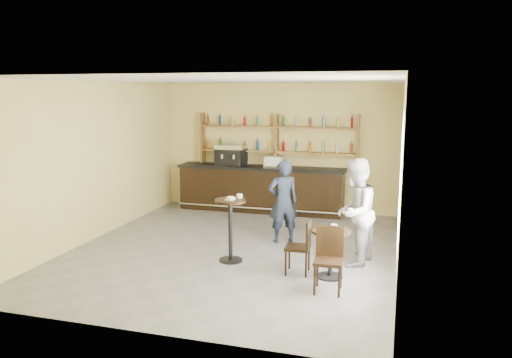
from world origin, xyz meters
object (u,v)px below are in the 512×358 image
(bar_counter, at_px, (261,189))
(chair_south, at_px, (328,261))
(cafe_table, at_px, (330,254))
(espresso_machine, at_px, (231,155))
(pastry_case, at_px, (274,162))
(chair_west, at_px, (298,247))
(man_main, at_px, (283,202))
(patron_second, at_px, (355,212))
(pedestal_table, at_px, (230,230))

(bar_counter, relative_size, chair_south, 4.30)
(bar_counter, xyz_separation_m, cafe_table, (2.32, -4.10, -0.17))
(espresso_machine, distance_m, pastry_case, 1.13)
(chair_west, bearing_deg, chair_south, 40.61)
(bar_counter, height_order, pastry_case, pastry_case)
(bar_counter, bearing_deg, chair_west, -66.44)
(man_main, distance_m, patron_second, 1.74)
(espresso_machine, relative_size, man_main, 0.44)
(pastry_case, bearing_deg, cafe_table, -73.56)
(pedestal_table, height_order, man_main, man_main)
(chair_south, bearing_deg, espresso_machine, 121.25)
(pastry_case, distance_m, chair_south, 5.18)
(chair_west, bearing_deg, pastry_case, -162.69)
(pedestal_table, relative_size, chair_west, 1.24)
(espresso_machine, distance_m, pedestal_table, 4.10)
(bar_counter, relative_size, patron_second, 2.25)
(bar_counter, xyz_separation_m, chair_south, (2.37, -4.70, -0.08))
(espresso_machine, height_order, patron_second, patron_second)
(pastry_case, bearing_deg, espresso_machine, 170.71)
(pedestal_table, distance_m, patron_second, 2.20)
(pedestal_table, height_order, chair_south, pedestal_table)
(pastry_case, distance_m, man_main, 2.60)
(pastry_case, distance_m, pedestal_table, 3.87)
(chair_west, bearing_deg, espresso_machine, -149.91)
(bar_counter, height_order, chair_south, bar_counter)
(pedestal_table, xyz_separation_m, man_main, (0.64, 1.37, 0.27))
(pedestal_table, height_order, cafe_table, pedestal_table)
(chair_south, distance_m, patron_second, 1.46)
(bar_counter, distance_m, chair_west, 4.42)
(man_main, relative_size, chair_south, 1.70)
(pastry_case, bearing_deg, pedestal_table, -96.86)
(man_main, bearing_deg, patron_second, 122.50)
(pedestal_table, height_order, chair_west, pedestal_table)
(bar_counter, distance_m, pedestal_table, 3.83)
(man_main, relative_size, cafe_table, 2.08)
(bar_counter, height_order, cafe_table, bar_counter)
(chair_west, bearing_deg, bar_counter, -158.54)
(bar_counter, height_order, pedestal_table, bar_counter)
(chair_west, distance_m, patron_second, 1.22)
(pastry_case, height_order, pedestal_table, pastry_case)
(bar_counter, relative_size, pedestal_table, 3.74)
(man_main, bearing_deg, cafe_table, 98.97)
(bar_counter, distance_m, chair_south, 5.27)
(man_main, bearing_deg, pastry_case, -97.87)
(man_main, xyz_separation_m, chair_south, (1.23, -2.28, -0.34))
(pastry_case, height_order, cafe_table, pastry_case)
(cafe_table, xyz_separation_m, chair_west, (-0.55, 0.05, 0.05))
(bar_counter, distance_m, espresso_machine, 1.14)
(pastry_case, xyz_separation_m, pedestal_table, (0.16, -3.80, -0.72))
(cafe_table, height_order, chair_south, chair_south)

